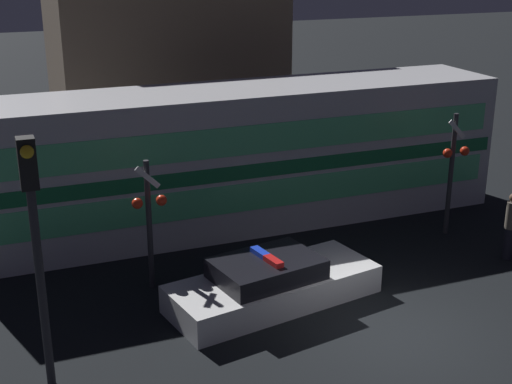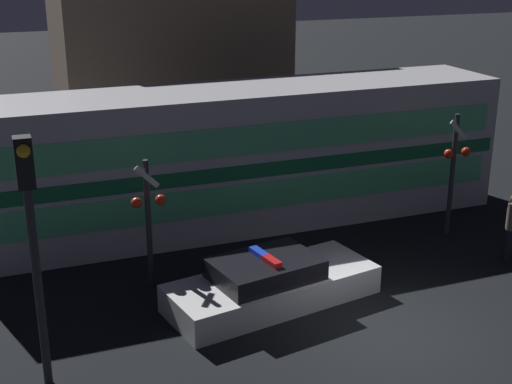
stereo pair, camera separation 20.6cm
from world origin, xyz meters
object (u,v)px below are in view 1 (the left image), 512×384
object	(u,v)px
pedestrian	(510,226)
crossing_signal_near	(453,166)
police_car	(272,284)
train	(242,157)
traffic_light_corner	(35,230)

from	to	relation	value
pedestrian	crossing_signal_near	bearing A→B (deg)	102.28
police_car	pedestrian	size ratio (longest dim) A/B	2.84
police_car	crossing_signal_near	size ratio (longest dim) A/B	1.48
train	traffic_light_corner	bearing A→B (deg)	-133.96
train	police_car	size ratio (longest dim) A/B	2.99
traffic_light_corner	pedestrian	bearing A→B (deg)	6.91
police_car	crossing_signal_near	distance (m)	6.70
police_car	traffic_light_corner	size ratio (longest dim) A/B	1.08
traffic_light_corner	police_car	bearing A→B (deg)	16.17
pedestrian	traffic_light_corner	world-z (taller)	traffic_light_corner
crossing_signal_near	traffic_light_corner	world-z (taller)	traffic_light_corner
crossing_signal_near	traffic_light_corner	size ratio (longest dim) A/B	0.73
train	police_car	bearing A→B (deg)	-103.02
police_car	pedestrian	xyz separation A→B (m)	(6.66, -0.05, 0.47)
crossing_signal_near	traffic_light_corner	xyz separation A→B (m)	(-11.31, -3.43, 1.10)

